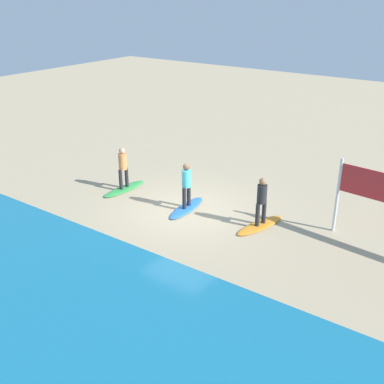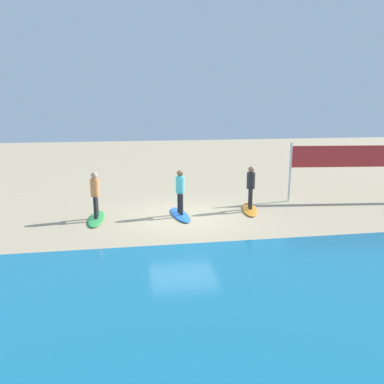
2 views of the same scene
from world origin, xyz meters
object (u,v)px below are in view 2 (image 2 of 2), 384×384
Objects in this scene: surfer_orange at (251,184)px; surfboard_orange at (250,209)px; surfer_blue at (180,189)px; surfer_green at (95,192)px; surfboard_blue at (180,215)px; surfboard_green at (97,219)px.

surfboard_orange is at bearing 0.00° from surfer_orange.
surfer_blue and surfer_green have the same top height.
surfer_blue is (2.79, 0.32, 0.99)m from surfboard_orange.
surfer_blue is 3.03m from surfer_green.
surfer_orange is at bearing -176.83° from surfer_green.
surfer_orange is at bearing -173.41° from surfer_blue.
surfboard_orange is 1.28× the size of surfer_green.
surfer_blue reaches higher than surfboard_orange.
surfer_blue is at bearing 6.59° from surfer_orange.
surfboard_blue is 1.28× the size of surfer_blue.
surfboard_blue is 0.99m from surfer_blue.
surfboard_green is at bearing 3.17° from surfer_orange.
surfboard_orange is 1.28× the size of surfer_orange.
surfboard_orange and surfboard_blue have the same top height.
surfboard_blue is (2.79, 0.32, 0.00)m from surfboard_orange.
surfboard_blue is 1.28× the size of surfer_green.
surfer_orange is 1.00× the size of surfer_blue.
surfer_green is at bearing 99.36° from surfboard_green.
surfboard_blue and surfboard_green have the same top height.
surfer_orange is 0.78× the size of surfboard_green.
surfboard_blue is at bearing 6.59° from surfer_orange.
surfboard_orange is 2.81m from surfboard_blue.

